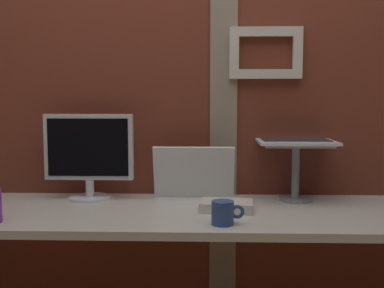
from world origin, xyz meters
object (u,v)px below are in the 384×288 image
object	(u,v)px
monitor	(89,152)
whiteboard_panel	(194,172)
coffee_mug	(223,213)
laptop	(293,127)

from	to	relation	value
monitor	whiteboard_panel	bearing A→B (deg)	4.50
coffee_mug	whiteboard_panel	bearing A→B (deg)	105.13
monitor	coffee_mug	world-z (taller)	monitor
laptop	monitor	bearing A→B (deg)	-174.87
laptop	whiteboard_panel	world-z (taller)	laptop
laptop	whiteboard_panel	xyz separation A→B (m)	(-0.43, -0.04, -0.19)
whiteboard_panel	coffee_mug	bearing A→B (deg)	-74.87
laptop	whiteboard_panel	distance (m)	0.48
monitor	laptop	bearing A→B (deg)	5.13
monitor	coffee_mug	xyz separation A→B (m)	(0.56, -0.39, -0.16)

